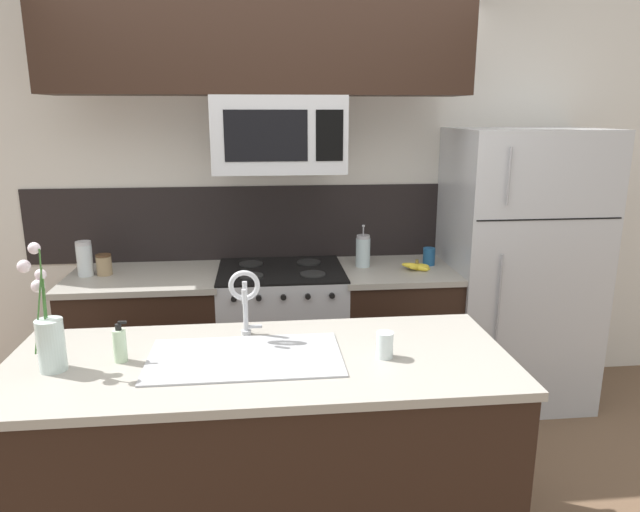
# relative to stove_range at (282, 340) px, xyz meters

# --- Properties ---
(ground_plane) EXTENTS (10.00, 10.00, 0.00)m
(ground_plane) POSITION_rel_stove_range_xyz_m (-0.00, -0.90, -0.46)
(ground_plane) COLOR brown
(rear_partition) EXTENTS (5.20, 0.10, 2.60)m
(rear_partition) POSITION_rel_stove_range_xyz_m (0.30, 0.38, 0.84)
(rear_partition) COLOR silver
(rear_partition) RESTS_ON ground
(splash_band) EXTENTS (3.19, 0.01, 0.48)m
(splash_band) POSITION_rel_stove_range_xyz_m (-0.00, 0.32, 0.69)
(splash_band) COLOR black
(splash_band) RESTS_ON rear_partition
(back_counter_left) EXTENTS (0.90, 0.65, 0.91)m
(back_counter_left) POSITION_rel_stove_range_xyz_m (-0.82, 0.00, -0.01)
(back_counter_left) COLOR black
(back_counter_left) RESTS_ON ground
(back_counter_right) EXTENTS (0.71, 0.65, 0.91)m
(back_counter_right) POSITION_rel_stove_range_xyz_m (0.72, 0.00, -0.01)
(back_counter_right) COLOR black
(back_counter_right) RESTS_ON ground
(stove_range) EXTENTS (0.76, 0.64, 0.93)m
(stove_range) POSITION_rel_stove_range_xyz_m (0.00, 0.00, 0.00)
(stove_range) COLOR #B7BABF
(stove_range) RESTS_ON ground
(microwave) EXTENTS (0.74, 0.40, 0.43)m
(microwave) POSITION_rel_stove_range_xyz_m (0.00, -0.02, 1.27)
(microwave) COLOR #B7BABF
(upper_cabinet_band) EXTENTS (2.31, 0.34, 0.60)m
(upper_cabinet_band) POSITION_rel_stove_range_xyz_m (-0.10, -0.05, 1.78)
(upper_cabinet_band) COLOR black
(refrigerator) EXTENTS (0.89, 0.74, 1.76)m
(refrigerator) POSITION_rel_stove_range_xyz_m (1.51, 0.02, 0.42)
(refrigerator) COLOR #B7BABF
(refrigerator) RESTS_ON ground
(storage_jar_tall) EXTENTS (0.09, 0.09, 0.21)m
(storage_jar_tall) POSITION_rel_stove_range_xyz_m (-1.15, 0.03, 0.55)
(storage_jar_tall) COLOR silver
(storage_jar_tall) RESTS_ON back_counter_left
(storage_jar_medium) EXTENTS (0.09, 0.09, 0.12)m
(storage_jar_medium) POSITION_rel_stove_range_xyz_m (-1.05, 0.03, 0.51)
(storage_jar_medium) COLOR #997F5B
(storage_jar_medium) RESTS_ON back_counter_left
(banana_bunch) EXTENTS (0.19, 0.12, 0.08)m
(banana_bunch) POSITION_rel_stove_range_xyz_m (0.83, -0.06, 0.47)
(banana_bunch) COLOR yellow
(banana_bunch) RESTS_ON back_counter_right
(french_press) EXTENTS (0.09, 0.09, 0.27)m
(french_press) POSITION_rel_stove_range_xyz_m (0.52, 0.06, 0.55)
(french_press) COLOR silver
(french_press) RESTS_ON back_counter_right
(coffee_tin) EXTENTS (0.08, 0.08, 0.11)m
(coffee_tin) POSITION_rel_stove_range_xyz_m (0.94, 0.05, 0.50)
(coffee_tin) COLOR #1E5184
(coffee_tin) RESTS_ON back_counter_right
(island_counter) EXTENTS (1.99, 0.80, 0.91)m
(island_counter) POSITION_rel_stove_range_xyz_m (-0.13, -1.25, -0.01)
(island_counter) COLOR black
(island_counter) RESTS_ON ground
(kitchen_sink) EXTENTS (0.76, 0.42, 0.16)m
(kitchen_sink) POSITION_rel_stove_range_xyz_m (-0.19, -1.25, 0.38)
(kitchen_sink) COLOR #ADAFB5
(kitchen_sink) RESTS_ON island_counter
(sink_faucet) EXTENTS (0.14, 0.14, 0.31)m
(sink_faucet) POSITION_rel_stove_range_xyz_m (-0.19, -1.04, 0.65)
(sink_faucet) COLOR #B7BABF
(sink_faucet) RESTS_ON island_counter
(dish_soap_bottle) EXTENTS (0.06, 0.05, 0.16)m
(dish_soap_bottle) POSITION_rel_stove_range_xyz_m (-0.67, -1.23, 0.52)
(dish_soap_bottle) COLOR beige
(dish_soap_bottle) RESTS_ON island_counter
(drinking_glass) EXTENTS (0.07, 0.07, 0.10)m
(drinking_glass) POSITION_rel_stove_range_xyz_m (0.36, -1.30, 0.50)
(drinking_glass) COLOR silver
(drinking_glass) RESTS_ON island_counter
(flower_vase) EXTENTS (0.14, 0.12, 0.49)m
(flower_vase) POSITION_rel_stove_range_xyz_m (-0.91, -1.28, 0.57)
(flower_vase) COLOR silver
(flower_vase) RESTS_ON island_counter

